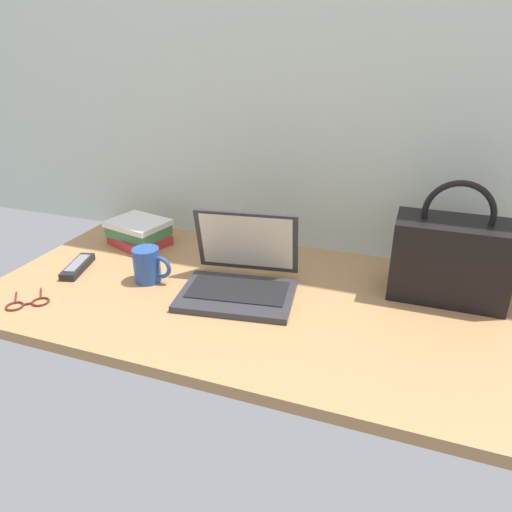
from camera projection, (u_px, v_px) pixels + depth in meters
name	position (u px, v px, depth m)	size (l,w,h in m)	color
desk	(271.00, 302.00, 1.32)	(1.60, 0.76, 0.03)	#A87A4C
laptop	(240.00, 276.00, 1.33)	(0.34, 0.32, 0.21)	#2D2D33
coffee_mug	(148.00, 265.00, 1.38)	(0.12, 0.08, 0.10)	#26478C
remote_control_near	(78.00, 266.00, 1.46)	(0.09, 0.17, 0.02)	black
eyeglasses	(28.00, 303.00, 1.28)	(0.14, 0.14, 0.01)	#591E19
handbag	(450.00, 258.00, 1.27)	(0.30, 0.16, 0.33)	black
book_stack	(139.00, 232.00, 1.63)	(0.22, 0.21, 0.09)	#B23333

